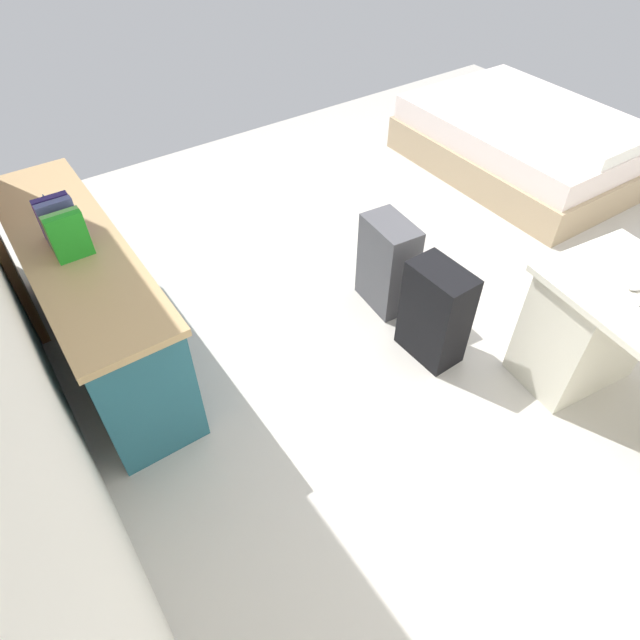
{
  "coord_description": "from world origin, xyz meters",
  "views": [
    {
      "loc": [
        -1.53,
        2.41,
        2.41
      ],
      "look_at": [
        -0.02,
        1.36,
        0.6
      ],
      "focal_mm": 30.58,
      "sensor_mm": 36.0,
      "label": 1
    }
  ],
  "objects_px": {
    "credenza": "(92,300)",
    "figurine_small": "(46,203)",
    "suitcase_spare_grey": "(387,264)",
    "computer_mouse": "(637,285)",
    "suitcase_black": "(435,313)",
    "bed": "(525,142)"
  },
  "relations": [
    {
      "from": "credenza",
      "to": "figurine_small",
      "type": "relative_size",
      "value": 16.36
    },
    {
      "from": "credenza",
      "to": "suitcase_spare_grey",
      "type": "height_order",
      "value": "credenza"
    },
    {
      "from": "credenza",
      "to": "computer_mouse",
      "type": "xyz_separation_m",
      "value": [
        -1.79,
        -2.08,
        0.36
      ]
    },
    {
      "from": "credenza",
      "to": "suitcase_spare_grey",
      "type": "relative_size",
      "value": 3.0
    },
    {
      "from": "credenza",
      "to": "suitcase_black",
      "type": "xyz_separation_m",
      "value": [
        -1.09,
        -1.55,
        -0.09
      ]
    },
    {
      "from": "suitcase_black",
      "to": "computer_mouse",
      "type": "bearing_deg",
      "value": -144.22
    },
    {
      "from": "suitcase_spare_grey",
      "to": "computer_mouse",
      "type": "distance_m",
      "value": 1.35
    },
    {
      "from": "credenza",
      "to": "suitcase_spare_grey",
      "type": "bearing_deg",
      "value": -110.41
    },
    {
      "from": "computer_mouse",
      "to": "figurine_small",
      "type": "height_order",
      "value": "figurine_small"
    },
    {
      "from": "credenza",
      "to": "suitcase_spare_grey",
      "type": "xyz_separation_m",
      "value": [
        -0.6,
        -1.62,
        -0.09
      ]
    },
    {
      "from": "bed",
      "to": "computer_mouse",
      "type": "bearing_deg",
      "value": 138.83
    },
    {
      "from": "credenza",
      "to": "figurine_small",
      "type": "bearing_deg",
      "value": 0.26
    },
    {
      "from": "credenza",
      "to": "figurine_small",
      "type": "height_order",
      "value": "figurine_small"
    },
    {
      "from": "suitcase_spare_grey",
      "to": "figurine_small",
      "type": "height_order",
      "value": "figurine_small"
    },
    {
      "from": "figurine_small",
      "to": "credenza",
      "type": "bearing_deg",
      "value": -179.74
    },
    {
      "from": "suitcase_black",
      "to": "figurine_small",
      "type": "xyz_separation_m",
      "value": [
        1.44,
        1.55,
        0.53
      ]
    },
    {
      "from": "suitcase_black",
      "to": "computer_mouse",
      "type": "height_order",
      "value": "computer_mouse"
    },
    {
      "from": "credenza",
      "to": "bed",
      "type": "height_order",
      "value": "credenza"
    },
    {
      "from": "suitcase_spare_grey",
      "to": "figurine_small",
      "type": "distance_m",
      "value": 1.95
    },
    {
      "from": "suitcase_black",
      "to": "figurine_small",
      "type": "height_order",
      "value": "figurine_small"
    },
    {
      "from": "suitcase_black",
      "to": "suitcase_spare_grey",
      "type": "relative_size",
      "value": 1.01
    },
    {
      "from": "suitcase_black",
      "to": "bed",
      "type": "bearing_deg",
      "value": -62.88
    }
  ]
}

